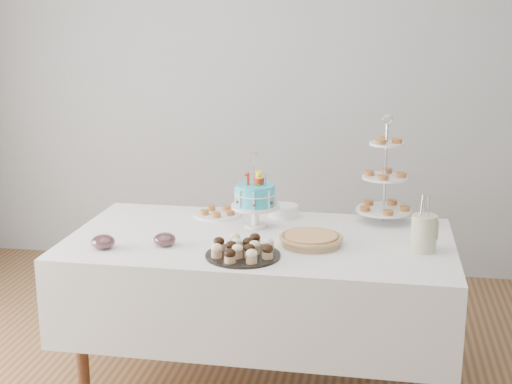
% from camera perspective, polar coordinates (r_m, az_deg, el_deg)
% --- Properties ---
extents(walls, '(5.04, 4.04, 2.70)m').
position_cam_1_polar(walls, '(3.16, -0.62, 4.71)').
color(walls, '#A9ACAE').
rests_on(walls, floor).
extents(table, '(1.92, 1.02, 0.77)m').
position_cam_1_polar(table, '(3.66, 0.29, -7.06)').
color(table, silver).
rests_on(table, floor).
extents(birthday_cake, '(0.26, 0.26, 0.39)m').
position_cam_1_polar(birthday_cake, '(3.73, -0.04, -1.24)').
color(birthday_cake, white).
rests_on(birthday_cake, table).
extents(cupcake_tray, '(0.35, 0.35, 0.08)m').
position_cam_1_polar(cupcake_tray, '(3.30, -1.05, -4.54)').
color(cupcake_tray, black).
rests_on(cupcake_tray, table).
extents(pie, '(0.31, 0.31, 0.05)m').
position_cam_1_polar(pie, '(3.48, 4.42, -3.78)').
color(pie, tan).
rests_on(pie, table).
extents(tiered_stand, '(0.30, 0.30, 0.58)m').
position_cam_1_polar(tiered_stand, '(3.86, 10.28, 1.12)').
color(tiered_stand, silver).
rests_on(tiered_stand, table).
extents(plate_stack, '(0.16, 0.16, 0.06)m').
position_cam_1_polar(plate_stack, '(3.94, 2.20, -1.52)').
color(plate_stack, white).
rests_on(plate_stack, table).
extents(pastry_plate, '(0.26, 0.26, 0.04)m').
position_cam_1_polar(pastry_plate, '(3.96, -3.07, -1.67)').
color(pastry_plate, white).
rests_on(pastry_plate, table).
extents(jam_bowl_a, '(0.11, 0.11, 0.07)m').
position_cam_1_polar(jam_bowl_a, '(3.49, -12.13, -3.94)').
color(jam_bowl_a, silver).
rests_on(jam_bowl_a, table).
extents(jam_bowl_b, '(0.11, 0.11, 0.06)m').
position_cam_1_polar(jam_bowl_b, '(3.48, -7.32, -3.80)').
color(jam_bowl_b, silver).
rests_on(jam_bowl_b, table).
extents(utensil_pitcher, '(0.13, 0.12, 0.27)m').
position_cam_1_polar(utensil_pitcher, '(3.45, 13.29, -3.10)').
color(utensil_pitcher, '#EFE4CE').
rests_on(utensil_pitcher, table).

